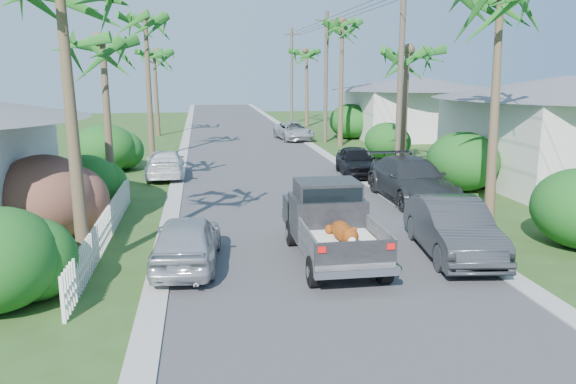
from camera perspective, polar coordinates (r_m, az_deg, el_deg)
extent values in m
plane|color=#30481B|center=(12.57, 6.54, -11.31)|extent=(120.00, 120.00, 0.00)
cube|color=#38383A|center=(36.58, -3.81, 4.33)|extent=(8.00, 100.00, 0.02)
cube|color=#A5A39E|center=(36.46, -10.57, 4.15)|extent=(0.60, 100.00, 0.06)
cube|color=#A5A39E|center=(37.19, 2.83, 4.50)|extent=(0.60, 100.00, 0.06)
cylinder|color=black|center=(13.33, 2.69, -8.08)|extent=(0.28, 0.76, 0.76)
cylinder|color=black|center=(13.76, 9.71, -7.60)|extent=(0.28, 0.76, 0.76)
cylinder|color=black|center=(16.37, 0.43, -4.19)|extent=(0.28, 0.76, 0.76)
cylinder|color=black|center=(16.72, 6.21, -3.91)|extent=(0.28, 0.76, 0.76)
cube|color=slate|center=(14.04, 5.59, -6.04)|extent=(1.90, 2.40, 0.24)
cube|color=slate|center=(13.73, 1.89, -4.74)|extent=(0.06, 2.40, 0.55)
cube|color=slate|center=(14.17, 9.24, -4.35)|extent=(0.06, 2.40, 0.55)
cube|color=black|center=(12.85, 6.92, -6.11)|extent=(1.92, 0.08, 0.52)
cube|color=silver|center=(12.85, 7.06, -8.15)|extent=(1.98, 0.18, 0.18)
cube|color=red|center=(12.58, 3.47, -5.87)|extent=(0.18, 0.05, 0.14)
cube|color=red|center=(13.00, 10.40, -5.45)|extent=(0.18, 0.05, 0.14)
cube|color=black|center=(15.64, 3.95, -2.46)|extent=(1.94, 1.65, 1.10)
cube|color=black|center=(15.47, 3.99, 0.16)|extent=(1.70, 1.35, 0.55)
cube|color=black|center=(14.84, 4.56, -0.49)|extent=(1.60, 0.05, 0.45)
cube|color=black|center=(16.86, 3.02, -1.89)|extent=(1.94, 1.20, 0.80)
cube|color=white|center=(13.97, 5.61, -5.26)|extent=(1.70, 2.10, 0.16)
ellipsoid|color=orange|center=(13.98, 5.53, -3.97)|extent=(0.48, 1.25, 0.43)
sphere|color=orange|center=(13.26, 6.34, -4.52)|extent=(0.40, 0.40, 0.40)
ellipsoid|color=white|center=(14.01, 5.53, -4.36)|extent=(0.32, 0.86, 0.18)
imported|color=#2D2F33|center=(16.07, 16.37, -3.56)|extent=(2.18, 4.84, 1.54)
imported|color=#292B2E|center=(22.49, 12.44, 1.19)|extent=(2.34, 5.66, 1.64)
imported|color=black|center=(27.48, 6.97, 3.10)|extent=(1.99, 4.22, 1.40)
imported|color=silver|center=(41.65, 0.56, 6.20)|extent=(2.65, 4.92, 1.31)
imported|color=#B6B8BE|center=(14.81, -10.24, -4.94)|extent=(1.96, 4.14, 1.37)
imported|color=white|center=(27.47, -12.35, 2.78)|extent=(1.94, 4.47, 1.28)
cone|color=brown|center=(14.51, -21.03, 5.46)|extent=(0.36, 0.71, 7.01)
cone|color=brown|center=(23.47, -17.88, 6.97)|extent=(0.36, 0.61, 6.21)
cone|color=brown|center=(33.24, -13.95, 10.12)|extent=(0.36, 0.36, 8.00)
cone|color=brown|center=(45.26, -13.24, 9.66)|extent=(0.36, 0.75, 6.51)
cone|color=brown|center=(19.57, 20.25, 7.80)|extent=(0.36, 0.73, 7.51)
cone|color=brown|center=(27.93, 11.74, 7.84)|extent=(0.36, 0.54, 6.01)
cone|color=brown|center=(38.27, 5.42, 10.79)|extent=(0.36, 0.36, 8.20)
cone|color=brown|center=(52.03, 1.91, 10.42)|extent=(0.36, 0.63, 6.81)
ellipsoid|color=#A71740|center=(18.11, -23.51, -0.62)|extent=(3.00, 3.30, 2.60)
ellipsoid|color=#154C19|center=(21.90, -19.86, 0.94)|extent=(2.40, 2.64, 2.00)
ellipsoid|color=#154C19|center=(29.75, -18.18, 4.25)|extent=(3.20, 3.52, 2.40)
ellipsoid|color=#154C19|center=(24.94, 17.35, 2.99)|extent=(3.00, 3.30, 2.50)
ellipsoid|color=#154C19|center=(33.11, 10.05, 5.16)|extent=(2.60, 2.86, 2.10)
ellipsoid|color=#154C19|center=(42.75, 6.39, 7.15)|extent=(3.20, 3.52, 2.60)
cube|color=white|center=(17.44, -17.96, -3.36)|extent=(0.10, 11.00, 1.00)
cube|color=silver|center=(28.35, 26.06, 4.68)|extent=(8.00, 9.00, 3.80)
cone|color=#595B60|center=(28.19, 26.52, 9.52)|extent=(6.48, 6.48, 1.00)
cube|color=silver|center=(44.27, 12.72, 7.75)|extent=(9.00, 8.00, 3.60)
cone|color=#595B60|center=(44.17, 12.86, 10.73)|extent=(6.48, 6.48, 1.00)
cylinder|color=brown|center=(25.64, 11.33, 10.85)|extent=(0.26, 0.26, 9.00)
cylinder|color=brown|center=(40.07, 3.88, 11.45)|extent=(0.26, 0.26, 9.00)
cube|color=brown|center=(40.21, 3.96, 17.01)|extent=(1.60, 0.10, 0.10)
cylinder|color=brown|center=(54.81, 0.38, 11.67)|extent=(0.26, 0.26, 9.00)
cube|color=brown|center=(54.91, 0.39, 15.74)|extent=(1.60, 0.10, 0.10)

